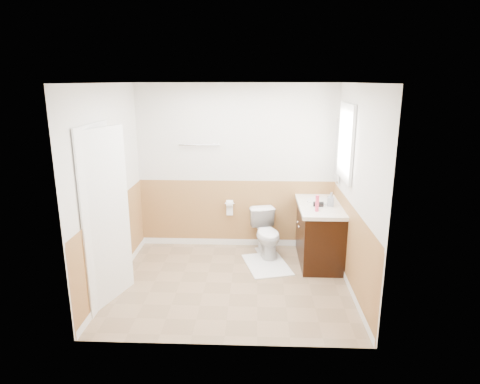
{
  "coord_description": "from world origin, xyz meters",
  "views": [
    {
      "loc": [
        0.31,
        -4.84,
        2.52
      ],
      "look_at": [
        0.1,
        0.25,
        1.15
      ],
      "focal_mm": 30.94,
      "sensor_mm": 36.0,
      "label": 1
    }
  ],
  "objects_px": {
    "bath_mat": "(267,265)",
    "lotion_bottle": "(317,203)",
    "toilet": "(267,234)",
    "vanity_cabinet": "(319,235)",
    "soap_dispenser": "(331,199)"
  },
  "relations": [
    {
      "from": "vanity_cabinet",
      "to": "soap_dispenser",
      "type": "height_order",
      "value": "soap_dispenser"
    },
    {
      "from": "toilet",
      "to": "soap_dispenser",
      "type": "bearing_deg",
      "value": -30.46
    },
    {
      "from": "lotion_bottle",
      "to": "soap_dispenser",
      "type": "xyz_separation_m",
      "value": [
        0.22,
        0.25,
        -0.02
      ]
    },
    {
      "from": "vanity_cabinet",
      "to": "lotion_bottle",
      "type": "relative_size",
      "value": 5.0
    },
    {
      "from": "lotion_bottle",
      "to": "toilet",
      "type": "bearing_deg",
      "value": 142.82
    },
    {
      "from": "bath_mat",
      "to": "lotion_bottle",
      "type": "bearing_deg",
      "value": -9.99
    },
    {
      "from": "vanity_cabinet",
      "to": "lotion_bottle",
      "type": "height_order",
      "value": "lotion_bottle"
    },
    {
      "from": "vanity_cabinet",
      "to": "soap_dispenser",
      "type": "xyz_separation_m",
      "value": [
        0.12,
        -0.07,
        0.54
      ]
    },
    {
      "from": "toilet",
      "to": "bath_mat",
      "type": "bearing_deg",
      "value": -105.04
    },
    {
      "from": "bath_mat",
      "to": "vanity_cabinet",
      "type": "distance_m",
      "value": 0.86
    },
    {
      "from": "toilet",
      "to": "lotion_bottle",
      "type": "xyz_separation_m",
      "value": [
        0.64,
        -0.49,
        0.62
      ]
    },
    {
      "from": "bath_mat",
      "to": "lotion_bottle",
      "type": "height_order",
      "value": "lotion_bottle"
    },
    {
      "from": "lotion_bottle",
      "to": "soap_dispenser",
      "type": "distance_m",
      "value": 0.33
    },
    {
      "from": "lotion_bottle",
      "to": "vanity_cabinet",
      "type": "bearing_deg",
      "value": 72.49
    },
    {
      "from": "toilet",
      "to": "vanity_cabinet",
      "type": "distance_m",
      "value": 0.77
    }
  ]
}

